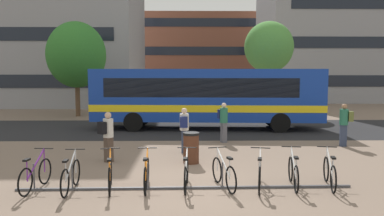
% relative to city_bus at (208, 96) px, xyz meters
% --- Properties ---
extents(ground, '(200.00, 200.00, 0.00)m').
position_rel_city_bus_xyz_m(ground, '(-1.02, -10.30, -1.78)').
color(ground, '#7A6656').
extents(bus_lane_asphalt, '(80.00, 7.20, 0.01)m').
position_rel_city_bus_xyz_m(bus_lane_asphalt, '(-1.02, 0.00, -1.77)').
color(bus_lane_asphalt, '#232326').
rests_on(bus_lane_asphalt, ground).
extents(city_bus, '(12.15, 3.28, 3.20)m').
position_rel_city_bus_xyz_m(city_bus, '(0.00, 0.00, 0.00)').
color(city_bus, '#14389E').
rests_on(city_bus, ground).
extents(bike_rack, '(8.67, 0.26, 0.70)m').
position_rel_city_bus_xyz_m(bike_rack, '(-1.16, -10.48, -1.68)').
color(bike_rack, '#47474C').
rests_on(bike_rack, ground).
extents(parked_bicycle_purple_0, '(0.52, 1.72, 0.99)m').
position_rel_city_bus_xyz_m(parked_bicycle_purple_0, '(-5.00, -10.49, -1.39)').
color(parked_bicycle_purple_0, black).
rests_on(parked_bicycle_purple_0, ground).
extents(parked_bicycle_silver_1, '(0.52, 1.72, 0.99)m').
position_rel_city_bus_xyz_m(parked_bicycle_silver_1, '(-4.07, -10.60, -1.39)').
color(parked_bicycle_silver_1, black).
rests_on(parked_bicycle_silver_1, ground).
extents(parked_bicycle_orange_2, '(0.52, 1.71, 0.99)m').
position_rel_city_bus_xyz_m(parked_bicycle_orange_2, '(-3.09, -10.50, -1.39)').
color(parked_bicycle_orange_2, black).
rests_on(parked_bicycle_orange_2, ground).
extents(parked_bicycle_orange_3, '(0.52, 1.72, 0.99)m').
position_rel_city_bus_xyz_m(parked_bicycle_orange_3, '(-2.16, -10.45, -1.39)').
color(parked_bicycle_orange_3, black).
rests_on(parked_bicycle_orange_3, ground).
extents(parked_bicycle_white_4, '(0.52, 1.72, 0.99)m').
position_rel_city_bus_xyz_m(parked_bicycle_white_4, '(-1.14, -10.43, -1.39)').
color(parked_bicycle_white_4, black).
rests_on(parked_bicycle_white_4, ground).
extents(parked_bicycle_white_5, '(0.63, 1.67, 0.99)m').
position_rel_city_bus_xyz_m(parked_bicycle_white_5, '(-0.16, -10.39, -1.39)').
color(parked_bicycle_white_5, black).
rests_on(parked_bicycle_white_5, ground).
extents(parked_bicycle_white_6, '(0.56, 1.70, 0.99)m').
position_rel_city_bus_xyz_m(parked_bicycle_white_6, '(0.77, -10.48, -1.39)').
color(parked_bicycle_white_6, black).
rests_on(parked_bicycle_white_6, ground).
extents(parked_bicycle_white_7, '(0.52, 1.71, 0.99)m').
position_rel_city_bus_xyz_m(parked_bicycle_white_7, '(1.68, -10.35, -1.39)').
color(parked_bicycle_white_7, black).
rests_on(parked_bicycle_white_7, ground).
extents(parked_bicycle_white_8, '(0.54, 1.70, 0.99)m').
position_rel_city_bus_xyz_m(parked_bicycle_white_8, '(2.63, -10.36, -1.39)').
color(parked_bicycle_white_8, black).
rests_on(parked_bicycle_white_8, ground).
extents(commuter_navy_pack_0, '(0.36, 0.54, 1.69)m').
position_rel_city_bus_xyz_m(commuter_navy_pack_0, '(-1.22, -6.08, -0.80)').
color(commuter_navy_pack_0, '#2D3851').
rests_on(commuter_navy_pack_0, ground).
extents(commuter_navy_pack_1, '(0.48, 0.60, 1.72)m').
position_rel_city_bus_xyz_m(commuter_navy_pack_1, '(0.46, -3.94, -0.78)').
color(commuter_navy_pack_1, '#565660').
rests_on(commuter_navy_pack_1, ground).
extents(commuter_black_pack_2, '(0.56, 0.60, 1.69)m').
position_rel_city_bus_xyz_m(commuter_black_pack_2, '(-3.78, -7.51, -0.80)').
color(commuter_black_pack_2, '#47382D').
rests_on(commuter_black_pack_2, ground).
extents(commuter_olive_pack_3, '(0.58, 0.43, 1.75)m').
position_rel_city_bus_xyz_m(commuter_olive_pack_3, '(5.32, -4.92, -0.76)').
color(commuter_olive_pack_3, '#2D3851').
rests_on(commuter_olive_pack_3, ground).
extents(trash_bin, '(0.55, 0.55, 1.03)m').
position_rel_city_bus_xyz_m(trash_bin, '(-0.98, -7.68, -1.26)').
color(trash_bin, '#4C2819').
rests_on(trash_bin, ground).
extents(street_tree_0, '(4.00, 4.00, 6.50)m').
position_rel_city_bus_xyz_m(street_tree_0, '(-8.68, 5.96, 2.46)').
color(street_tree_0, brown).
rests_on(street_tree_0, ground).
extents(street_tree_1, '(3.63, 3.63, 6.81)m').
position_rel_city_bus_xyz_m(street_tree_1, '(5.00, 8.02, 3.13)').
color(street_tree_1, brown).
rests_on(street_tree_1, ground).
extents(building_left_wing, '(20.17, 11.86, 19.27)m').
position_rel_city_bus_xyz_m(building_left_wing, '(-15.94, 16.96, 7.86)').
color(building_left_wing, gray).
rests_on(building_left_wing, ground).
extents(building_centre_block, '(18.97, 10.46, 11.02)m').
position_rel_city_bus_xyz_m(building_centre_block, '(-0.09, 34.48, 3.73)').
color(building_centre_block, brown).
rests_on(building_centre_block, ground).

